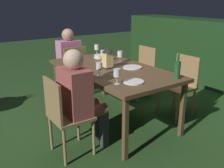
% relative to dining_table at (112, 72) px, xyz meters
% --- Properties ---
extents(ground_plane, '(16.00, 16.00, 0.00)m').
position_rel_dining_table_xyz_m(ground_plane, '(0.00, 0.00, -0.70)').
color(ground_plane, '#26471E').
extents(dining_table, '(1.88, 1.01, 0.75)m').
position_rel_dining_table_xyz_m(dining_table, '(0.00, 0.00, 0.00)').
color(dining_table, brown).
rests_on(dining_table, ground).
extents(chair_side_left_b, '(0.42, 0.40, 0.87)m').
position_rel_dining_table_xyz_m(chair_side_left_b, '(0.42, -0.90, -0.21)').
color(chair_side_left_b, '#937047').
rests_on(chair_side_left_b, ground).
extents(person_in_rust, '(0.38, 0.47, 1.15)m').
position_rel_dining_table_xyz_m(person_in_rust, '(0.42, -0.70, -0.06)').
color(person_in_rust, '#9E4C47').
rests_on(person_in_rust, ground).
extents(chair_side_right_b, '(0.42, 0.40, 0.87)m').
position_rel_dining_table_xyz_m(chair_side_right_b, '(0.42, 0.90, -0.21)').
color(chair_side_right_b, '#937047').
rests_on(chair_side_right_b, ground).
extents(chair_head_near, '(0.40, 0.42, 0.87)m').
position_rel_dining_table_xyz_m(chair_head_near, '(-1.19, 0.00, -0.21)').
color(chair_head_near, '#937047').
rests_on(chair_head_near, ground).
extents(person_in_pink, '(0.48, 0.38, 1.15)m').
position_rel_dining_table_xyz_m(person_in_pink, '(-1.38, 0.00, -0.06)').
color(person_in_pink, '#C675A3').
rests_on(person_in_pink, ground).
extents(chair_side_right_a, '(0.42, 0.40, 0.87)m').
position_rel_dining_table_xyz_m(chair_side_right_a, '(-0.42, 0.90, -0.21)').
color(chair_side_right_a, '#937047').
rests_on(chair_side_right_a, ground).
extents(lantern_centerpiece, '(0.15, 0.15, 0.27)m').
position_rel_dining_table_xyz_m(lantern_centerpiece, '(-0.03, -0.05, 0.20)').
color(lantern_centerpiece, black).
rests_on(lantern_centerpiece, dining_table).
extents(green_bottle_on_table, '(0.07, 0.07, 0.29)m').
position_rel_dining_table_xyz_m(green_bottle_on_table, '(0.81, 0.35, 0.16)').
color(green_bottle_on_table, '#195128').
rests_on(green_bottle_on_table, dining_table).
extents(wine_glass_a, '(0.08, 0.08, 0.17)m').
position_rel_dining_table_xyz_m(wine_glass_a, '(-0.38, 0.10, 0.17)').
color(wine_glass_a, silver).
rests_on(wine_glass_a, dining_table).
extents(wine_glass_b, '(0.08, 0.08, 0.17)m').
position_rel_dining_table_xyz_m(wine_glass_b, '(0.23, -0.34, 0.17)').
color(wine_glass_b, silver).
rests_on(wine_glass_b, dining_table).
extents(wine_glass_c, '(0.08, 0.08, 0.17)m').
position_rel_dining_table_xyz_m(wine_glass_c, '(-0.84, 0.28, 0.17)').
color(wine_glass_c, silver).
rests_on(wine_glass_c, dining_table).
extents(wine_glass_d, '(0.08, 0.08, 0.17)m').
position_rel_dining_table_xyz_m(wine_glass_d, '(0.58, -0.34, 0.17)').
color(wine_glass_d, silver).
rests_on(wine_glass_d, dining_table).
extents(wine_glass_e, '(0.08, 0.08, 0.17)m').
position_rel_dining_table_xyz_m(wine_glass_e, '(-0.18, 0.27, 0.17)').
color(wine_glass_e, silver).
rests_on(wine_glass_e, dining_table).
extents(plate_a, '(0.23, 0.23, 0.01)m').
position_rel_dining_table_xyz_m(plate_a, '(0.64, -0.15, 0.06)').
color(plate_a, white).
rests_on(plate_a, dining_table).
extents(plate_b, '(0.25, 0.25, 0.01)m').
position_rel_dining_table_xyz_m(plate_b, '(0.15, 0.23, 0.06)').
color(plate_b, white).
rests_on(plate_b, dining_table).
extents(bowl_olives, '(0.17, 0.17, 0.05)m').
position_rel_dining_table_xyz_m(bowl_olives, '(-0.66, 0.37, 0.08)').
color(bowl_olives, '#9E5138').
rests_on(bowl_olives, dining_table).
extents(bowl_bread, '(0.15, 0.15, 0.05)m').
position_rel_dining_table_xyz_m(bowl_bread, '(-0.60, 0.17, 0.08)').
color(bowl_bread, silver).
rests_on(bowl_bread, dining_table).
extents(hedge_backdrop, '(4.65, 0.78, 1.24)m').
position_rel_dining_table_xyz_m(hedge_backdrop, '(0.00, 2.58, -0.08)').
color(hedge_backdrop, '#193816').
rests_on(hedge_backdrop, ground).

